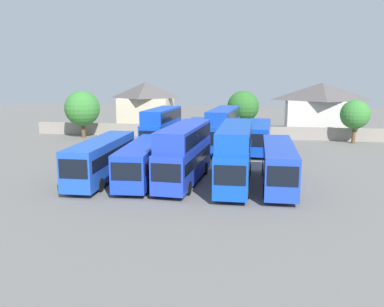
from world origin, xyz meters
name	(u,v)px	position (x,y,z in m)	size (l,w,h in m)	color
ground	(211,147)	(0.00, 18.00, 0.00)	(140.00, 140.00, 0.00)	slate
depot_boundary_wall	(217,132)	(0.00, 25.87, 0.90)	(56.00, 0.50, 1.80)	gray
bus_1	(102,157)	(-7.51, -0.06, 2.02)	(2.80, 12.01, 3.55)	blue
bus_2	(143,160)	(-3.82, 0.18, 1.89)	(3.24, 11.58, 3.29)	blue
bus_3	(184,151)	(-0.18, 0.13, 2.78)	(3.20, 11.20, 4.94)	blue
bus_4	(235,152)	(4.10, -0.04, 2.84)	(2.66, 11.54, 5.04)	blue
bus_5	(279,163)	(7.69, 0.19, 1.99)	(2.59, 11.75, 3.49)	blue
bus_6	(162,126)	(-5.96, 16.08, 2.81)	(3.14, 10.39, 4.99)	blue
bus_7	(197,134)	(-1.54, 15.90, 1.99)	(2.80, 10.81, 3.49)	blue
bus_8	(223,127)	(1.73, 15.93, 2.86)	(3.41, 11.78, 5.09)	blue
bus_9	(258,135)	(5.97, 16.04, 1.94)	(3.06, 11.69, 3.38)	blue
house_terrace_left	(146,105)	(-12.73, 33.16, 4.03)	(8.65, 6.65, 7.88)	beige
house_terrace_centre	(321,108)	(15.44, 32.76, 4.04)	(11.13, 7.69, 7.90)	silver
tree_left_of_lot	(82,108)	(-19.41, 22.87, 4.26)	(5.07, 5.07, 6.82)	brown
tree_behind_wall	(243,107)	(3.55, 28.37, 4.39)	(4.69, 4.69, 6.76)	brown
tree_right_of_lot	(355,115)	(18.56, 23.87, 3.88)	(3.88, 3.88, 5.84)	brown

